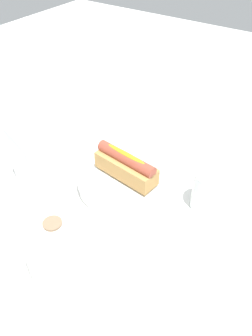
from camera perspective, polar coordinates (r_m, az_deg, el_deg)
ground_plane at (r=0.79m, az=1.70°, el=-2.87°), size 2.40×2.40×0.00m
serving_bowl at (r=0.78m, az=-0.00°, el=-1.98°), size 0.23×0.23×0.03m
hotdog_front at (r=0.75m, az=-0.00°, el=0.46°), size 0.15×0.07×0.06m
water_glass at (r=0.73m, az=13.74°, el=-4.08°), size 0.07×0.07×0.09m
paper_towel_roll at (r=0.60m, az=-11.49°, el=-13.34°), size 0.11×0.11×0.13m
napkin_box at (r=0.76m, az=-15.99°, el=0.83°), size 0.12×0.07×0.15m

